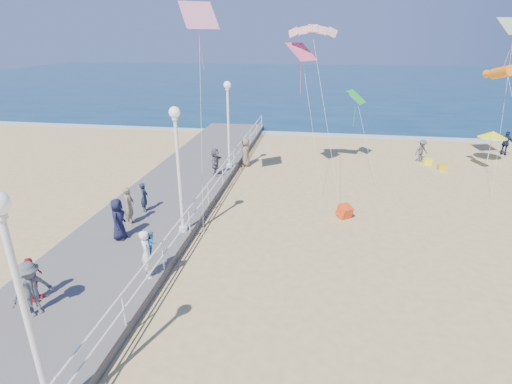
# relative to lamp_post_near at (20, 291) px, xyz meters

# --- Properties ---
(ground) EXTENTS (160.00, 160.00, 0.00)m
(ground) POSITION_rel_lamp_post_near_xyz_m (5.35, 9.00, -3.66)
(ground) COLOR #D4B66E
(ground) RESTS_ON ground
(ocean) EXTENTS (160.00, 90.00, 0.05)m
(ocean) POSITION_rel_lamp_post_near_xyz_m (5.35, 74.00, -3.65)
(ocean) COLOR #0C2C4A
(ocean) RESTS_ON ground
(surf_line) EXTENTS (160.00, 1.20, 0.04)m
(surf_line) POSITION_rel_lamp_post_near_xyz_m (5.35, 29.50, -3.63)
(surf_line) COLOR silver
(surf_line) RESTS_ON ground
(boardwalk) EXTENTS (5.00, 44.00, 0.40)m
(boardwalk) POSITION_rel_lamp_post_near_xyz_m (-2.15, 9.00, -3.46)
(boardwalk) COLOR slate
(boardwalk) RESTS_ON ground
(railing) EXTENTS (0.05, 42.00, 0.55)m
(railing) POSITION_rel_lamp_post_near_xyz_m (0.30, 9.00, -2.41)
(railing) COLOR white
(railing) RESTS_ON boardwalk
(lamp_post_near) EXTENTS (0.44, 0.44, 5.32)m
(lamp_post_near) POSITION_rel_lamp_post_near_xyz_m (0.00, 0.00, 0.00)
(lamp_post_near) COLOR white
(lamp_post_near) RESTS_ON boardwalk
(lamp_post_mid) EXTENTS (0.44, 0.44, 5.32)m
(lamp_post_mid) POSITION_rel_lamp_post_near_xyz_m (0.00, 9.00, 0.00)
(lamp_post_mid) COLOR white
(lamp_post_mid) RESTS_ON boardwalk
(lamp_post_far) EXTENTS (0.44, 0.44, 5.32)m
(lamp_post_far) POSITION_rel_lamp_post_near_xyz_m (0.00, 18.00, 0.00)
(lamp_post_far) COLOR white
(lamp_post_far) RESTS_ON boardwalk
(woman_holding_toddler) EXTENTS (0.61, 0.74, 1.75)m
(woman_holding_toddler) POSITION_rel_lamp_post_near_xyz_m (-0.05, 5.52, -2.38)
(woman_holding_toddler) COLOR white
(woman_holding_toddler) RESTS_ON boardwalk
(toddler_held) EXTENTS (0.42, 0.47, 0.81)m
(toddler_held) POSITION_rel_lamp_post_near_xyz_m (0.10, 5.67, -2.01)
(toddler_held) COLOR teal
(toddler_held) RESTS_ON boardwalk
(spectator_0) EXTENTS (0.44, 0.58, 1.42)m
(spectator_0) POSITION_rel_lamp_post_near_xyz_m (-2.46, 10.72, -2.55)
(spectator_0) COLOR #192337
(spectator_0) RESTS_ON boardwalk
(spectator_2) EXTENTS (1.18, 1.33, 1.78)m
(spectator_2) POSITION_rel_lamp_post_near_xyz_m (-2.58, 3.04, -2.37)
(spectator_2) COLOR #505155
(spectator_2) RESTS_ON boardwalk
(spectator_3) EXTENTS (0.37, 0.89, 1.52)m
(spectator_3) POSITION_rel_lamp_post_near_xyz_m (-3.05, 3.64, -2.50)
(spectator_3) COLOR red
(spectator_3) RESTS_ON boardwalk
(spectator_4) EXTENTS (0.67, 0.92, 1.76)m
(spectator_4) POSITION_rel_lamp_post_near_xyz_m (-2.35, 7.94, -2.38)
(spectator_4) COLOR #161732
(spectator_4) RESTS_ON boardwalk
(spectator_5) EXTENTS (0.54, 1.55, 1.65)m
(spectator_5) POSITION_rel_lamp_post_near_xyz_m (-0.47, 16.38, -2.44)
(spectator_5) COLOR slate
(spectator_5) RESTS_ON boardwalk
(spectator_6) EXTENTS (0.51, 0.69, 1.75)m
(spectator_6) POSITION_rel_lamp_post_near_xyz_m (-2.53, 9.32, -2.39)
(spectator_6) COLOR #84795B
(spectator_6) RESTS_ON boardwalk
(beach_walker_a) EXTENTS (1.16, 1.01, 1.56)m
(beach_walker_a) POSITION_rel_lamp_post_near_xyz_m (12.61, 22.54, -2.88)
(beach_walker_a) COLOR #504F53
(beach_walker_a) RESTS_ON ground
(beach_walker_b) EXTENTS (1.06, 1.01, 1.77)m
(beach_walker_b) POSITION_rel_lamp_post_near_xyz_m (19.02, 25.21, -2.78)
(beach_walker_b) COLOR #171A33
(beach_walker_b) RESTS_ON ground
(beach_walker_c) EXTENTS (0.86, 1.07, 1.91)m
(beach_walker_c) POSITION_rel_lamp_post_near_xyz_m (0.75, 19.63, -2.71)
(beach_walker_c) COLOR #7D6B56
(beach_walker_c) RESTS_ON ground
(box_kite) EXTENTS (0.86, 0.90, 0.74)m
(box_kite) POSITION_rel_lamp_post_near_xyz_m (6.96, 12.27, -3.36)
(box_kite) COLOR red
(box_kite) RESTS_ON ground
(beach_umbrella) EXTENTS (1.90, 1.90, 2.14)m
(beach_umbrella) POSITION_rel_lamp_post_near_xyz_m (17.27, 23.36, -1.75)
(beach_umbrella) COLOR white
(beach_umbrella) RESTS_ON ground
(beach_chair_left) EXTENTS (0.55, 0.55, 0.40)m
(beach_chair_left) POSITION_rel_lamp_post_near_xyz_m (12.95, 21.98, -3.46)
(beach_chair_left) COLOR #FFFB1A
(beach_chair_left) RESTS_ON ground
(beach_chair_right) EXTENTS (0.55, 0.55, 0.40)m
(beach_chair_right) POSITION_rel_lamp_post_near_xyz_m (13.60, 20.73, -3.46)
(beach_chair_right) COLOR yellow
(beach_chair_right) RESTS_ON ground
(kite_parafoil) EXTENTS (2.65, 0.94, 0.65)m
(kite_parafoil) POSITION_rel_lamp_post_near_xyz_m (4.87, 17.58, 4.92)
(kite_parafoil) COLOR red
(kite_windsock) EXTENTS (1.00, 2.66, 1.08)m
(kite_windsock) POSITION_rel_lamp_post_near_xyz_m (14.76, 17.70, 2.79)
(kite_windsock) COLOR orange
(kite_diamond_pink) EXTENTS (1.80, 1.87, 0.93)m
(kite_diamond_pink) POSITION_rel_lamp_post_near_xyz_m (4.32, 17.50, 3.74)
(kite_diamond_pink) COLOR #EB567D
(kite_diamond_green) EXTENTS (1.41, 1.55, 0.80)m
(kite_diamond_green) POSITION_rel_lamp_post_near_xyz_m (7.76, 21.32, 0.85)
(kite_diamond_green) COLOR green
(kite_diamond_redwhite) EXTENTS (1.91, 1.81, 1.22)m
(kite_diamond_redwhite) POSITION_rel_lamp_post_near_xyz_m (-0.24, 13.66, 5.44)
(kite_diamond_redwhite) COLOR #CA1748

